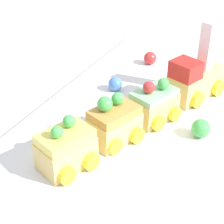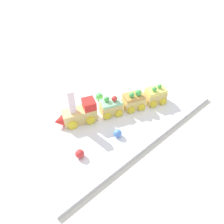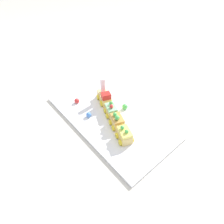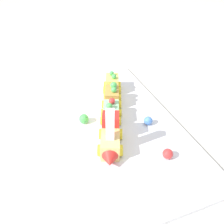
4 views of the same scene
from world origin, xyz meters
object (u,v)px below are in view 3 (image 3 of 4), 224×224
Objects in this scene: cake_train_locomotive at (104,96)px; gumball_red at (77,101)px; cake_car_mint at (111,110)px; cake_car_lemon at (124,135)px; cake_car_caramel at (117,121)px; gumball_blue at (89,115)px; gumball_green at (125,107)px.

cake_train_locomotive is 0.15m from gumball_red.
cake_car_mint reaches higher than gumball_red.
cake_car_lemon is at bearing -176.76° from gumball_red.
gumball_red is at bearing 77.44° from cake_train_locomotive.
cake_car_lemon is at bearing -179.75° from cake_car_caramel.
cake_train_locomotive reaches higher than gumball_blue.
gumball_blue is at bearing 46.16° from cake_car_caramel.
cake_train_locomotive reaches higher than cake_car_lemon.
cake_train_locomotive is at bearing -0.14° from cake_car_caramel.
gumball_blue is at bearing 68.21° from gumball_green.
cake_car_lemon is (-0.16, 0.06, 0.00)m from cake_car_mint.
cake_car_caramel reaches higher than gumball_blue.
gumball_red is at bearing -6.31° from gumball_blue.
cake_car_mint is at bearing 79.51° from gumball_green.
cake_car_mint is at bearing -179.95° from cake_train_locomotive.
cake_car_caramel is 0.13m from gumball_green.
cake_car_mint is 0.20m from gumball_red.
cake_car_caramel is at bearing -154.53° from gumball_blue.
gumball_green reaches higher than gumball_blue.
cake_car_caramel is 0.15m from gumball_blue.
cake_car_caramel reaches higher than cake_car_mint.
cake_car_lemon reaches higher than gumball_red.
cake_car_caramel is at bearing 120.31° from gumball_green.
gumball_blue and gumball_red have the same top height.
gumball_blue is at bearing 131.87° from cake_train_locomotive.
gumball_red is (0.08, 0.12, -0.02)m from cake_train_locomotive.
cake_car_mint is at bearing -0.38° from cake_car_caramel.
cake_train_locomotive is 5.64× the size of gumball_blue.
cake_train_locomotive is at bearing 0.05° from cake_car_mint.
cake_car_caramel is at bearing 0.25° from cake_car_lemon.
cake_car_lemon is 0.22m from gumball_blue.
gumball_green is at bearing -38.99° from cake_car_caramel.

